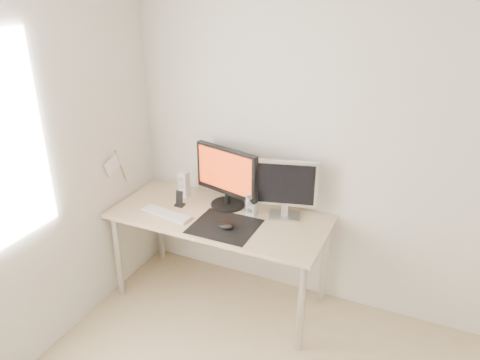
% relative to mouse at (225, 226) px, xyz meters
% --- Properties ---
extents(wall_back, '(3.50, 0.00, 3.50)m').
position_rel_mouse_xyz_m(wall_back, '(0.80, 0.53, 0.50)').
color(wall_back, silver).
rests_on(wall_back, ground).
extents(mousepad, '(0.45, 0.40, 0.00)m').
position_rel_mouse_xyz_m(mousepad, '(-0.02, 0.03, -0.02)').
color(mousepad, black).
rests_on(mousepad, desk).
extents(mouse, '(0.11, 0.07, 0.04)m').
position_rel_mouse_xyz_m(mouse, '(0.00, 0.00, 0.00)').
color(mouse, black).
rests_on(mouse, mousepad).
extents(desk, '(1.60, 0.70, 0.73)m').
position_rel_mouse_xyz_m(desk, '(-0.13, 0.16, -0.10)').
color(desk, '#D1B587').
rests_on(desk, ground).
extents(main_monitor, '(0.54, 0.32, 0.47)m').
position_rel_mouse_xyz_m(main_monitor, '(-0.14, 0.32, 0.23)').
color(main_monitor, black).
rests_on(main_monitor, desk).
extents(second_monitor, '(0.45, 0.21, 0.43)m').
position_rel_mouse_xyz_m(second_monitor, '(0.31, 0.35, 0.22)').
color(second_monitor, '#B6B6B8').
rests_on(second_monitor, desk).
extents(speaker_left, '(0.06, 0.08, 0.20)m').
position_rel_mouse_xyz_m(speaker_left, '(-0.53, 0.34, 0.08)').
color(speaker_left, white).
rests_on(speaker_left, desk).
extents(speaker_right, '(0.06, 0.08, 0.20)m').
position_rel_mouse_xyz_m(speaker_right, '(0.08, 0.28, 0.08)').
color(speaker_right, silver).
rests_on(speaker_right, desk).
extents(keyboard, '(0.43, 0.17, 0.02)m').
position_rel_mouse_xyz_m(keyboard, '(-0.49, 0.01, -0.02)').
color(keyboard, '#BDBDC0').
rests_on(keyboard, desk).
extents(phone_dock, '(0.07, 0.06, 0.12)m').
position_rel_mouse_xyz_m(phone_dock, '(-0.47, 0.17, 0.01)').
color(phone_dock, black).
rests_on(phone_dock, desk).
extents(pennant, '(0.01, 0.23, 0.29)m').
position_rel_mouse_xyz_m(pennant, '(-0.92, 0.02, 0.29)').
color(pennant, '#A57F54').
rests_on(pennant, wall_left).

